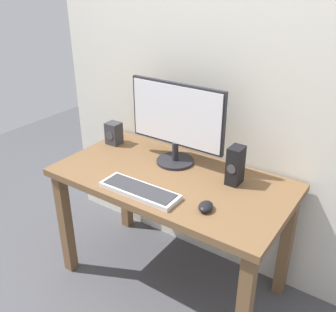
# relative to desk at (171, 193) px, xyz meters

# --- Properties ---
(ground_plane) EXTENTS (6.00, 6.00, 0.00)m
(ground_plane) POSITION_rel_desk_xyz_m (0.00, 0.00, -0.64)
(ground_plane) COLOR #4C4C51
(wall_back) EXTENTS (2.21, 0.04, 3.00)m
(wall_back) POSITION_rel_desk_xyz_m (0.00, 0.39, 0.86)
(wall_back) COLOR silver
(wall_back) RESTS_ON ground_plane
(desk) EXTENTS (1.32, 0.69, 0.75)m
(desk) POSITION_rel_desk_xyz_m (0.00, 0.00, 0.00)
(desk) COLOR brown
(desk) RESTS_ON ground_plane
(monitor) EXTENTS (0.60, 0.22, 0.48)m
(monitor) POSITION_rel_desk_xyz_m (-0.08, 0.16, 0.37)
(monitor) COLOR #232328
(monitor) RESTS_ON desk
(keyboard_primary) EXTENTS (0.43, 0.14, 0.03)m
(keyboard_primary) POSITION_rel_desk_xyz_m (-0.04, -0.23, 0.12)
(keyboard_primary) COLOR silver
(keyboard_primary) RESTS_ON desk
(mouse) EXTENTS (0.09, 0.11, 0.04)m
(mouse) POSITION_rel_desk_xyz_m (0.31, -0.18, 0.13)
(mouse) COLOR black
(mouse) RESTS_ON desk
(speaker_right) EXTENTS (0.07, 0.10, 0.21)m
(speaker_right) POSITION_rel_desk_xyz_m (0.31, 0.13, 0.21)
(speaker_right) COLOR black
(speaker_right) RESTS_ON desk
(speaker_left) EXTENTS (0.09, 0.09, 0.14)m
(speaker_left) POSITION_rel_desk_xyz_m (-0.56, 0.16, 0.18)
(speaker_left) COLOR #333338
(speaker_left) RESTS_ON desk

